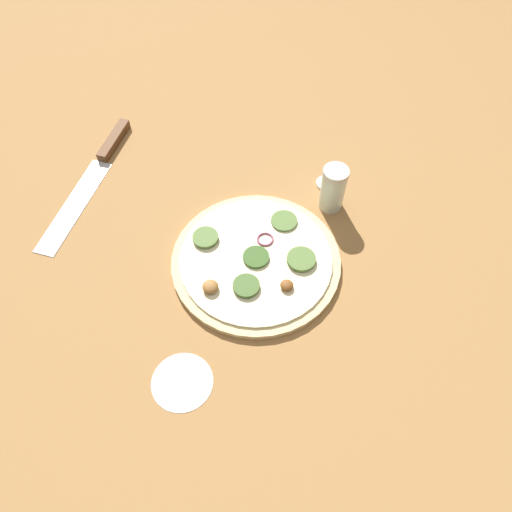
{
  "coord_description": "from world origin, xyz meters",
  "views": [
    {
      "loc": [
        -0.08,
        -0.47,
        0.72
      ],
      "look_at": [
        0.0,
        0.0,
        0.02
      ],
      "focal_mm": 35.0,
      "sensor_mm": 36.0,
      "label": 1
    }
  ],
  "objects_px": {
    "loose_cap": "(326,182)",
    "knife": "(100,163)",
    "pizza": "(256,260)",
    "spice_jar": "(333,188)"
  },
  "relations": [
    {
      "from": "pizza",
      "to": "spice_jar",
      "type": "bearing_deg",
      "value": 32.96
    },
    {
      "from": "knife",
      "to": "spice_jar",
      "type": "bearing_deg",
      "value": 93.18
    },
    {
      "from": "loose_cap",
      "to": "knife",
      "type": "bearing_deg",
      "value": 163.4
    },
    {
      "from": "loose_cap",
      "to": "pizza",
      "type": "bearing_deg",
      "value": -136.59
    },
    {
      "from": "pizza",
      "to": "knife",
      "type": "height_order",
      "value": "pizza"
    },
    {
      "from": "knife",
      "to": "loose_cap",
      "type": "distance_m",
      "value": 0.45
    },
    {
      "from": "pizza",
      "to": "knife",
      "type": "xyz_separation_m",
      "value": [
        -0.26,
        0.28,
        -0.0
      ]
    },
    {
      "from": "pizza",
      "to": "spice_jar",
      "type": "relative_size",
      "value": 3.16
    },
    {
      "from": "knife",
      "to": "spice_jar",
      "type": "relative_size",
      "value": 3.53
    },
    {
      "from": "pizza",
      "to": "loose_cap",
      "type": "bearing_deg",
      "value": 43.41
    }
  ]
}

